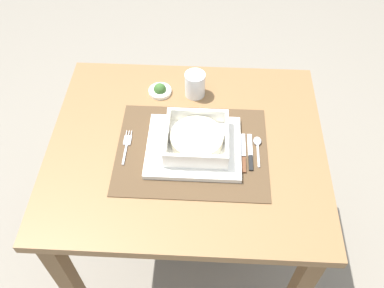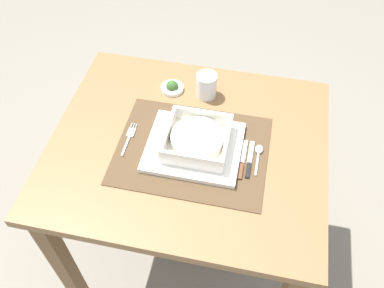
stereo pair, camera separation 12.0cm
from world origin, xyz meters
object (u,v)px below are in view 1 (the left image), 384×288
Objects in this scene: fork at (127,144)px; condiment_saucer at (160,90)px; spoon at (258,144)px; butter_knife at (250,154)px; porridge_bowl at (197,139)px; drinking_glass at (195,85)px; bread_knife at (244,156)px; dining_table at (187,167)px.

condiment_saucer is (0.08, 0.23, 0.01)m from fork.
butter_knife is at bearing -124.46° from spoon.
drinking_glass is (-0.02, 0.23, -0.00)m from porridge_bowl.
butter_knife is 0.02m from bread_knife.
dining_table is 6.02× the size of butter_knife.
condiment_saucer is (-0.27, 0.26, 0.00)m from bread_knife.
spoon reaches higher than butter_knife.
fork reaches higher than dining_table.
spoon is (0.18, 0.02, -0.03)m from porridge_bowl.
fork is at bearing -175.01° from dining_table.
spoon is 0.81× the size of butter_knife.
butter_knife is (-0.02, -0.04, -0.00)m from spoon.
drinking_glass is at bearing -0.09° from condiment_saucer.
porridge_bowl is at bearing -25.18° from dining_table.
drinking_glass reaches higher than bread_knife.
porridge_bowl is 0.15m from bread_knife.
butter_knife reaches higher than dining_table.
bread_knife is 1.84× the size of condiment_saucer.
butter_knife and bread_knife have the same top height.
butter_knife is at bearing 23.80° from bread_knife.
condiment_saucer reaches higher than spoon.
porridge_bowl is 0.16m from butter_knife.
spoon is 0.38m from condiment_saucer.
drinking_glass reaches higher than dining_table.
spoon reaches higher than fork.
spoon is 0.04m from butter_knife.
butter_knife is at bearing -40.76° from condiment_saucer.
bread_knife is (0.14, -0.03, -0.04)m from porridge_bowl.
drinking_glass is 1.11× the size of condiment_saucer.
condiment_saucer is (-0.29, 0.25, 0.00)m from butter_knife.
dining_table is 5.97× the size of bread_knife.
condiment_saucer is at bearing 179.91° from drinking_glass.
dining_table is 0.27m from drinking_glass.
bread_knife is 0.30m from drinking_glass.
drinking_glass is 0.12m from condiment_saucer.
porridge_bowl is at bearing 0.46° from fork.
fork is 0.39m from spoon.
drinking_glass is (-0.15, 0.26, 0.03)m from bread_knife.
porridge_bowl reaches higher than fork.
bread_knife is at bearing -4.13° from fork.
spoon is 0.06m from bread_knife.
dining_table is 0.22m from bread_knife.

